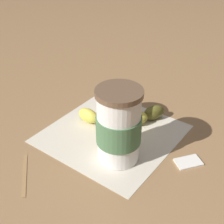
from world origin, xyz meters
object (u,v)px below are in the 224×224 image
object	(u,v)px
coffee_cup	(119,126)
muffin	(118,103)
sugar_packet	(188,161)
banana	(122,117)

from	to	relation	value
coffee_cup	muffin	distance (m)	0.12
coffee_cup	sugar_packet	size ratio (longest dim) A/B	3.01
banana	sugar_packet	size ratio (longest dim) A/B	3.20
muffin	sugar_packet	bearing A→B (deg)	173.53
banana	sugar_packet	world-z (taller)	banana
banana	coffee_cup	bearing A→B (deg)	123.63
muffin	sugar_packet	xyz separation A→B (m)	(-0.19, 0.02, -0.05)
sugar_packet	banana	bearing A→B (deg)	-7.75
coffee_cup	banana	bearing A→B (deg)	-56.37
coffee_cup	sugar_packet	world-z (taller)	coffee_cup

